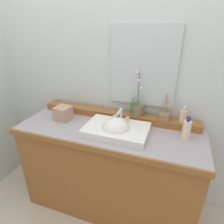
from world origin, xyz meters
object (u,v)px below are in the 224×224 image
at_px(potted_plant, 137,107).
at_px(soap_dispenser, 183,116).
at_px(reed_diffuser, 164,116).
at_px(sink_basin, 116,131).
at_px(tissue_box, 63,113).
at_px(lotion_bottle, 187,130).

distance_m(potted_plant, soap_dispenser, 0.38).
relative_size(soap_dispenser, reed_diffuser, 0.59).
bearing_deg(sink_basin, tissue_box, 172.03).
distance_m(reed_diffuser, tissue_box, 0.88).
height_order(sink_basin, lotion_bottle, lotion_bottle).
bearing_deg(potted_plant, soap_dispenser, -1.50).
height_order(sink_basin, reed_diffuser, reed_diffuser).
bearing_deg(sink_basin, potted_plant, 69.03).
xyz_separation_m(reed_diffuser, tissue_box, (-0.86, -0.17, -0.03)).
bearing_deg(reed_diffuser, lotion_bottle, -39.94).
distance_m(sink_basin, reed_diffuser, 0.42).
distance_m(lotion_bottle, tissue_box, 1.04).
xyz_separation_m(sink_basin, potted_plant, (0.10, 0.27, 0.11)).
height_order(soap_dispenser, tissue_box, soap_dispenser).
height_order(potted_plant, reed_diffuser, potted_plant).
height_order(potted_plant, tissue_box, potted_plant).
relative_size(potted_plant, lotion_bottle, 2.08).
distance_m(potted_plant, tissue_box, 0.66).
bearing_deg(reed_diffuser, tissue_box, -168.74).
height_order(sink_basin, soap_dispenser, soap_dispenser).
bearing_deg(tissue_box, soap_dispenser, 10.50).
relative_size(potted_plant, tissue_box, 2.97).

